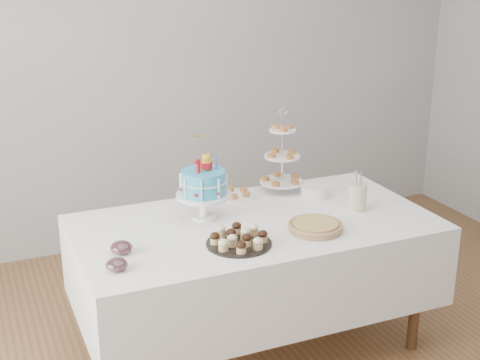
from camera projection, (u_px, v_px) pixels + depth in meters
name	position (u px, v px, depth m)	size (l,w,h in m)	color
walls	(282.00, 130.00, 3.14)	(5.04, 4.04, 2.70)	#979A9C
table	(254.00, 260.00, 3.66)	(1.92, 1.02, 0.77)	white
birthday_cake	(204.00, 196.00, 3.59)	(0.30, 0.30, 0.46)	white
cupcake_tray	(239.00, 238.00, 3.29)	(0.33, 0.33, 0.07)	black
pie	(315.00, 226.00, 3.46)	(0.29, 0.29, 0.05)	tan
tiered_stand	(282.00, 157.00, 3.98)	(0.26, 0.26, 0.51)	silver
plate_stack	(315.00, 191.00, 3.95)	(0.17, 0.17, 0.06)	white
pastry_plate	(236.00, 194.00, 3.95)	(0.24, 0.24, 0.04)	white
jam_bowl_a	(117.00, 265.00, 3.02)	(0.10, 0.10, 0.06)	silver
jam_bowl_b	(121.00, 248.00, 3.19)	(0.11, 0.11, 0.06)	silver
utensil_pitcher	(358.00, 196.00, 3.73)	(0.11, 0.10, 0.23)	#EEE5CD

